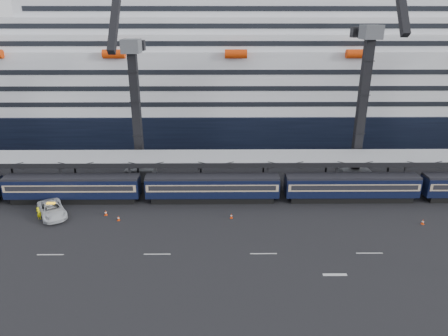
{
  "coord_description": "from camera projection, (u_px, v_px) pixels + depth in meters",
  "views": [
    {
      "loc": [
        -6.8,
        -42.62,
        24.96
      ],
      "look_at": [
        -6.34,
        10.0,
        5.07
      ],
      "focal_mm": 32.0,
      "sensor_mm": 36.0,
      "label": 1
    }
  ],
  "objects": [
    {
      "name": "traffic_cone_d",
      "position": [
        231.0,
        216.0,
        52.85
      ],
      "size": [
        0.34,
        0.34,
        0.69
      ],
      "color": "red",
      "rests_on": "ground"
    },
    {
      "name": "crane_dark_mid",
      "position": [
        364.0,
        99.0,
        60.6
      ],
      "size": [
        4.5,
        18.24,
        39.64
      ],
      "color": "#47494E",
      "rests_on": "ground"
    },
    {
      "name": "crane_dark_near",
      "position": [
        135.0,
        107.0,
        61.76
      ],
      "size": [
        4.5,
        17.75,
        35.08
      ],
      "color": "#47494E",
      "rests_on": "ground"
    },
    {
      "name": "worker",
      "position": [
        39.0,
        213.0,
        52.39
      ],
      "size": [
        0.73,
        0.58,
        1.75
      ],
      "primitive_type": "imported",
      "rotation": [
        0.0,
        0.0,
        2.86
      ],
      "color": "#FFF30D",
      "rests_on": "ground"
    },
    {
      "name": "traffic_cone_c",
      "position": [
        106.0,
        213.0,
        53.62
      ],
      "size": [
        0.38,
        0.38,
        0.76
      ],
      "color": "red",
      "rests_on": "ground"
    },
    {
      "name": "pickup_truck",
      "position": [
        52.0,
        210.0,
        53.3
      ],
      "size": [
        5.92,
        7.06,
        1.79
      ],
      "primitive_type": "imported",
      "rotation": [
        0.0,
        0.0,
        0.55
      ],
      "color": "silver",
      "rests_on": "ground"
    },
    {
      "name": "lane_markings",
      "position": [
        357.0,
        259.0,
        43.92
      ],
      "size": [
        111.0,
        4.27,
        0.02
      ],
      "color": "beige",
      "rests_on": "ground"
    },
    {
      "name": "ground",
      "position": [
        277.0,
        235.0,
        48.75
      ],
      "size": [
        260.0,
        260.0,
        0.0
      ],
      "primitive_type": "plane",
      "color": "black",
      "rests_on": "ground"
    },
    {
      "name": "train",
      "position": [
        236.0,
        187.0,
        57.29
      ],
      "size": [
        133.05,
        3.0,
        4.05
      ],
      "color": "black",
      "rests_on": "ground"
    },
    {
      "name": "traffic_cone_e",
      "position": [
        423.0,
        222.0,
        51.3
      ],
      "size": [
        0.36,
        0.36,
        0.72
      ],
      "color": "red",
      "rests_on": "ground"
    },
    {
      "name": "traffic_cone_b",
      "position": [
        118.0,
        218.0,
        52.25
      ],
      "size": [
        0.34,
        0.34,
        0.68
      ],
      "color": "red",
      "rests_on": "ground"
    },
    {
      "name": "cruise_ship",
      "position": [
        247.0,
        79.0,
        87.39
      ],
      "size": [
        214.09,
        28.84,
        34.0
      ],
      "color": "black",
      "rests_on": "ground"
    },
    {
      "name": "canopy",
      "position": [
        266.0,
        157.0,
        59.99
      ],
      "size": [
        130.0,
        6.25,
        5.53
      ],
      "color": "#9A9DA2",
      "rests_on": "ground"
    }
  ]
}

